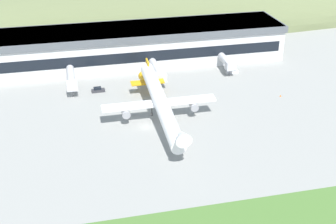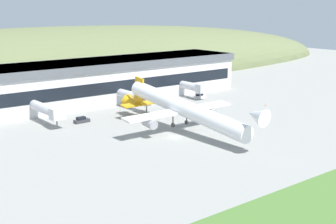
# 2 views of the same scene
# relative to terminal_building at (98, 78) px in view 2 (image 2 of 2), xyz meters

# --- Properties ---
(ground_plane) EXTENTS (455.07, 455.07, 0.00)m
(ground_plane) POSITION_rel_terminal_building_xyz_m (-7.86, -49.42, -7.54)
(ground_plane) COLOR gray
(hill_backdrop) EXTENTS (349.16, 78.75, 43.65)m
(hill_backdrop) POSITION_rel_terminal_building_xyz_m (15.10, 57.65, -7.54)
(hill_backdrop) COLOR #667047
(hill_backdrop) RESTS_ON ground_plane
(terminal_building) EXTENTS (104.17, 22.05, 13.32)m
(terminal_building) POSITION_rel_terminal_building_xyz_m (0.00, 0.00, 0.00)
(terminal_building) COLOR silver
(terminal_building) RESTS_ON ground_plane
(jetway_0) EXTENTS (3.38, 16.34, 5.43)m
(jetway_0) POSITION_rel_terminal_building_xyz_m (-26.70, -19.49, -3.55)
(jetway_0) COLOR silver
(jetway_0) RESTS_ON ground_plane
(jetway_1) EXTENTS (3.38, 16.12, 5.43)m
(jetway_1) POSITION_rel_terminal_building_xyz_m (1.69, -19.37, -3.55)
(jetway_1) COLOR silver
(jetway_1) RESTS_ON ground_plane
(jetway_2) EXTENTS (3.38, 11.46, 5.43)m
(jetway_2) POSITION_rel_terminal_building_xyz_m (27.09, -16.89, -3.55)
(jetway_2) COLOR silver
(jetway_2) RESTS_ON ground_plane
(cargo_airplane) EXTENTS (32.63, 51.16, 10.33)m
(cargo_airplane) POSITION_rel_terminal_building_xyz_m (-3.31, -46.88, -1.62)
(cargo_airplane) COLOR white
(service_car_0) EXTENTS (4.36, 1.82, 1.63)m
(service_car_0) POSITION_rel_terminal_building_xyz_m (-18.70, -22.97, -6.87)
(service_car_0) COLOR #333338
(service_car_0) RESTS_ON ground_plane
(service_car_1) EXTENTS (4.04, 1.96, 1.61)m
(service_car_1) POSITION_rel_terminal_building_xyz_m (29.09, -17.44, -6.87)
(service_car_1) COLOR silver
(service_car_1) RESTS_ON ground_plane
(traffic_cone_0) EXTENTS (0.52, 0.52, 0.58)m
(traffic_cone_0) POSITION_rel_terminal_building_xyz_m (37.13, -39.46, -7.26)
(traffic_cone_0) COLOR orange
(traffic_cone_0) RESTS_ON ground_plane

